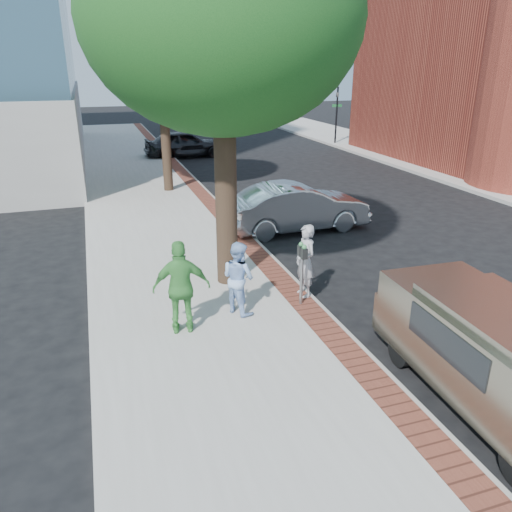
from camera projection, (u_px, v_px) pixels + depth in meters
name	position (u px, v px, depth m)	size (l,w,h in m)	color
ground	(276.00, 316.00, 11.20)	(120.00, 120.00, 0.00)	black
sidewalk	(159.00, 219.00, 17.81)	(5.00, 60.00, 0.15)	#9E9991
brick_strip	(218.00, 212.00, 18.43)	(0.60, 60.00, 0.01)	brown
curb	(228.00, 213.00, 18.56)	(0.10, 60.00, 0.15)	gray
signal_near	(164.00, 116.00, 30.11)	(0.70, 0.15, 3.80)	black
signal_far	(337.00, 111.00, 33.50)	(0.70, 0.15, 3.80)	black
tree_near	(222.00, 18.00, 10.46)	(6.00, 6.00, 8.51)	black
tree_far	(161.00, 63.00, 19.75)	(4.80, 4.80, 7.14)	black
parking_meter	(302.00, 261.00, 11.04)	(0.12, 0.32, 1.47)	gray
person_gray	(305.00, 261.00, 11.54)	(0.63, 0.42, 1.74)	#A1A1A6
person_officer	(238.00, 278.00, 10.79)	(0.79, 0.62, 1.63)	#9BBEF0
person_green	(182.00, 287.00, 9.93)	(1.15, 0.48, 1.96)	#489C47
sedan_silver	(297.00, 207.00, 16.64)	(1.67, 4.80, 1.58)	#ABADB2
bg_car	(185.00, 144.00, 29.61)	(1.88, 4.68, 1.59)	black
van	(493.00, 351.00, 8.05)	(2.01, 4.84, 1.76)	gray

